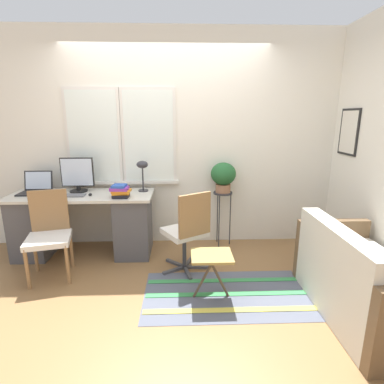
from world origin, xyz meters
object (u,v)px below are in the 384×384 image
(laptop, at_px, (36,188))
(folding_stool, at_px, (212,259))
(mouse, at_px, (90,195))
(book_stack, at_px, (120,191))
(office_chair_swivel, at_px, (188,230))
(keyboard, at_px, (70,195))
(desk_chair_wooden, at_px, (49,232))
(couch_loveseat, at_px, (362,284))
(monitor, at_px, (77,175))
(plant_stand, at_px, (223,200))
(desk_lamp, at_px, (142,168))
(potted_plant, at_px, (223,175))

(laptop, height_order, folding_stool, laptop)
(mouse, height_order, folding_stool, mouse)
(book_stack, distance_m, office_chair_swivel, 0.89)
(book_stack, relative_size, folding_stool, 0.50)
(keyboard, height_order, mouse, mouse)
(desk_chair_wooden, relative_size, couch_loveseat, 0.68)
(book_stack, bearing_deg, monitor, 152.43)
(plant_stand, bearing_deg, book_stack, -162.98)
(desk_chair_wooden, height_order, couch_loveseat, desk_chair_wooden)
(mouse, bearing_deg, desk_lamp, 19.48)
(folding_stool, bearing_deg, potted_plant, 77.73)
(potted_plant, bearing_deg, book_stack, -162.98)
(monitor, distance_m, desk_chair_wooden, 0.80)
(monitor, bearing_deg, folding_stool, -35.92)
(mouse, height_order, office_chair_swivel, office_chair_swivel)
(keyboard, xyz_separation_m, book_stack, (0.60, -0.08, 0.07))
(plant_stand, bearing_deg, laptop, -176.90)
(book_stack, xyz_separation_m, couch_loveseat, (2.21, -1.11, -0.55))
(desk_chair_wooden, distance_m, office_chair_swivel, 1.45)
(monitor, distance_m, couch_loveseat, 3.18)
(monitor, height_order, office_chair_swivel, monitor)
(monitor, relative_size, couch_loveseat, 0.31)
(monitor, distance_m, book_stack, 0.65)
(office_chair_swivel, bearing_deg, plant_stand, -155.25)
(office_chair_swivel, xyz_separation_m, folding_stool, (0.21, -0.50, -0.09))
(desk_lamp, relative_size, book_stack, 1.70)
(mouse, bearing_deg, monitor, 133.51)
(keyboard, bearing_deg, desk_chair_wooden, -103.57)
(laptop, xyz_separation_m, office_chair_swivel, (1.81, -0.56, -0.34))
(laptop, height_order, potted_plant, potted_plant)
(desk_lamp, height_order, desk_chair_wooden, desk_lamp)
(monitor, height_order, desk_lamp, monitor)
(potted_plant, relative_size, folding_stool, 0.86)
(monitor, height_order, folding_stool, monitor)
(keyboard, height_order, book_stack, book_stack)
(keyboard, xyz_separation_m, folding_stool, (1.56, -0.89, -0.38))
(mouse, xyz_separation_m, folding_stool, (1.33, -0.90, -0.39))
(monitor, bearing_deg, book_stack, -27.57)
(office_chair_swivel, bearing_deg, mouse, -50.84)
(book_stack, distance_m, plant_stand, 1.29)
(desk_chair_wooden, relative_size, office_chair_swivel, 0.99)
(laptop, distance_m, desk_lamp, 1.30)
(book_stack, xyz_separation_m, office_chair_swivel, (0.75, -0.31, -0.36))
(office_chair_swivel, bearing_deg, folding_stool, 81.53)
(monitor, height_order, mouse, monitor)
(mouse, height_order, plant_stand, mouse)
(mouse, xyz_separation_m, potted_plant, (1.59, 0.29, 0.16))
(laptop, bearing_deg, couch_loveseat, -22.59)
(desk_lamp, bearing_deg, book_stack, -126.76)
(keyboard, xyz_separation_m, mouse, (0.23, 0.01, 0.01))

